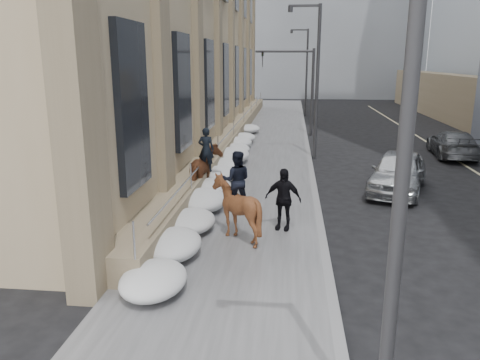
% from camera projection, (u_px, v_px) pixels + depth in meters
% --- Properties ---
extents(ground, '(140.00, 140.00, 0.00)m').
position_uv_depth(ground, '(227.00, 263.00, 12.45)').
color(ground, black).
rests_on(ground, ground).
extents(sidewalk, '(5.00, 80.00, 0.12)m').
position_uv_depth(sidewalk, '(256.00, 173.00, 22.06)').
color(sidewalk, '#49494B').
rests_on(sidewalk, ground).
extents(curb, '(0.24, 80.00, 0.12)m').
position_uv_depth(curb, '(312.00, 174.00, 21.78)').
color(curb, slate).
rests_on(curb, ground).
extents(limestone_building, '(6.10, 44.00, 18.00)m').
position_uv_depth(limestone_building, '(187.00, 1.00, 30.00)').
color(limestone_building, tan).
rests_on(limestone_building, ground).
extents(bg_building_far, '(24.00, 12.00, 20.00)m').
position_uv_depth(bg_building_far, '(249.00, 31.00, 79.89)').
color(bg_building_far, gray).
rests_on(bg_building_far, ground).
extents(streetlight_near, '(1.71, 0.24, 8.00)m').
position_uv_depth(streetlight_near, '(393.00, 121.00, 5.24)').
color(streetlight_near, '#2D2D30').
rests_on(streetlight_near, ground).
extents(streetlight_mid, '(1.71, 0.24, 8.00)m').
position_uv_depth(streetlight_mid, '(314.00, 73.00, 24.49)').
color(streetlight_mid, '#2D2D30').
rests_on(streetlight_mid, ground).
extents(streetlight_far, '(1.71, 0.24, 8.00)m').
position_uv_depth(streetlight_far, '(305.00, 67.00, 43.74)').
color(streetlight_far, '#2D2D30').
rests_on(streetlight_far, ground).
extents(traffic_signal, '(4.10, 0.22, 6.00)m').
position_uv_depth(traffic_signal, '(299.00, 78.00, 32.41)').
color(traffic_signal, '#2D2D30').
rests_on(traffic_signal, ground).
extents(snow_bank, '(1.70, 18.10, 0.76)m').
position_uv_depth(snow_bank, '(220.00, 173.00, 20.29)').
color(snow_bank, silver).
rests_on(snow_bank, sidewalk).
extents(mounted_horse_left, '(1.11, 2.25, 2.60)m').
position_uv_depth(mounted_horse_left, '(205.00, 168.00, 18.22)').
color(mounted_horse_left, '#512B18').
rests_on(mounted_horse_left, sidewalk).
extents(mounted_horse_right, '(1.64, 1.81, 2.60)m').
position_uv_depth(mounted_horse_right, '(236.00, 203.00, 13.62)').
color(mounted_horse_right, '#512C17').
rests_on(mounted_horse_right, sidewalk).
extents(pedestrian, '(1.22, 0.73, 1.94)m').
position_uv_depth(pedestrian, '(283.00, 199.00, 14.37)').
color(pedestrian, black).
rests_on(pedestrian, sidewalk).
extents(car_silver, '(3.42, 5.26, 1.67)m').
position_uv_depth(car_silver, '(398.00, 172.00, 18.96)').
color(car_silver, '#A8ACB0').
rests_on(car_silver, ground).
extents(car_grey, '(2.53, 5.25, 1.48)m').
position_uv_depth(car_grey, '(453.00, 144.00, 25.87)').
color(car_grey, '#4E5155').
rests_on(car_grey, ground).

